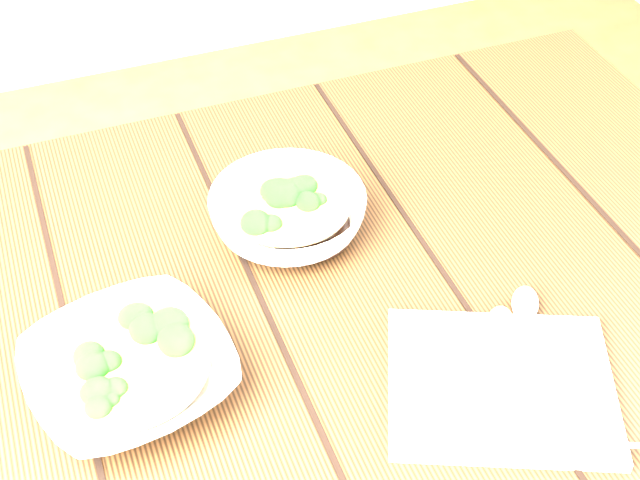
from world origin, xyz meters
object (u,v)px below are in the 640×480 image
table (292,386)px  napkin (501,385)px  trivet (311,230)px  soup_bowl_front (130,371)px  soup_bowl_back (288,213)px

table → napkin: 0.26m
trivet → napkin: trivet is taller
soup_bowl_front → napkin: (0.33, -0.13, -0.02)m
soup_bowl_front → table: bearing=11.4°
soup_bowl_front → napkin: size_ratio=1.05×
table → napkin: size_ratio=5.57×
trivet → napkin: 0.28m
soup_bowl_front → soup_bowl_back: soup_bowl_back is taller
table → soup_bowl_front: (-0.17, -0.03, 0.15)m
table → soup_bowl_front: bearing=-168.6°
soup_bowl_back → napkin: soup_bowl_back is taller
table → soup_bowl_front: 0.23m
soup_bowl_front → soup_bowl_back: 0.26m
soup_bowl_front → trivet: bearing=30.7°
table → soup_bowl_back: soup_bowl_back is taller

